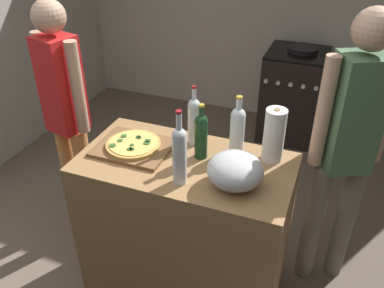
# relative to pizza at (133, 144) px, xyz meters

# --- Properties ---
(ground_plane) EXTENTS (4.37, 3.63, 0.02)m
(ground_plane) POSITION_rel_pizza_xyz_m (0.13, 0.93, -0.97)
(ground_plane) COLOR #6B5B4C
(counter) EXTENTS (1.13, 0.60, 0.93)m
(counter) POSITION_rel_pizza_xyz_m (0.31, -0.01, -0.50)
(counter) COLOR #9E7247
(counter) RESTS_ON ground_plane
(cutting_board) EXTENTS (0.40, 0.32, 0.02)m
(cutting_board) POSITION_rel_pizza_xyz_m (0.00, 0.00, -0.02)
(cutting_board) COLOR brown
(cutting_board) RESTS_ON counter
(pizza) EXTENTS (0.30, 0.30, 0.03)m
(pizza) POSITION_rel_pizza_xyz_m (0.00, 0.00, 0.00)
(pizza) COLOR tan
(pizza) RESTS_ON cutting_board
(mixing_bowl) EXTENTS (0.27, 0.27, 0.17)m
(mixing_bowl) POSITION_rel_pizza_xyz_m (0.60, -0.11, 0.05)
(mixing_bowl) COLOR #B2B2B7
(mixing_bowl) RESTS_ON counter
(paper_towel_roll) EXTENTS (0.11, 0.11, 0.29)m
(paper_towel_roll) POSITION_rel_pizza_xyz_m (0.72, 0.17, 0.11)
(paper_towel_roll) COLOR white
(paper_towel_roll) RESTS_ON counter
(wine_bottle_green) EXTENTS (0.07, 0.07, 0.31)m
(wine_bottle_green) POSITION_rel_pizza_xyz_m (0.37, 0.06, 0.11)
(wine_bottle_green) COLOR #143819
(wine_bottle_green) RESTS_ON counter
(wine_bottle_amber) EXTENTS (0.07, 0.07, 0.39)m
(wine_bottle_amber) POSITION_rel_pizza_xyz_m (0.35, -0.18, 0.14)
(wine_bottle_amber) COLOR silver
(wine_bottle_amber) RESTS_ON counter
(wine_bottle_clear) EXTENTS (0.08, 0.08, 0.33)m
(wine_bottle_clear) POSITION_rel_pizza_xyz_m (0.53, 0.18, 0.12)
(wine_bottle_clear) COLOR silver
(wine_bottle_clear) RESTS_ON counter
(wine_bottle_dark) EXTENTS (0.07, 0.07, 0.35)m
(wine_bottle_dark) POSITION_rel_pizza_xyz_m (0.29, 0.18, 0.12)
(wine_bottle_dark) COLOR silver
(wine_bottle_dark) RESTS_ON counter
(stove) EXTENTS (0.56, 0.59, 0.92)m
(stove) POSITION_rel_pizza_xyz_m (0.59, 2.09, -0.52)
(stove) COLOR black
(stove) RESTS_ON ground_plane
(person_in_stripes) EXTENTS (0.37, 0.25, 1.63)m
(person_in_stripes) POSITION_rel_pizza_xyz_m (-0.61, 0.23, -0.02)
(person_in_stripes) COLOR #D88C4C
(person_in_stripes) RESTS_ON ground_plane
(person_in_red) EXTENTS (0.37, 0.29, 1.70)m
(person_in_red) POSITION_rel_pizza_xyz_m (1.09, 0.37, 0.03)
(person_in_red) COLOR slate
(person_in_red) RESTS_ON ground_plane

